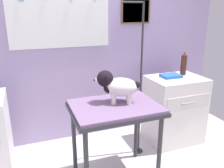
# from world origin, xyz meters

# --- Properties ---
(rear_wall_panel) EXTENTS (4.00, 0.09, 2.30)m
(rear_wall_panel) POSITION_xyz_m (0.00, 1.28, 1.16)
(rear_wall_panel) COLOR #A591C0
(rear_wall_panel) RESTS_ON ground
(grooming_table) EXTENTS (0.84, 0.62, 0.81)m
(grooming_table) POSITION_xyz_m (0.12, 0.27, 0.72)
(grooming_table) COLOR #2D2D33
(grooming_table) RESTS_ON ground
(grooming_arm) EXTENTS (0.30, 0.11, 1.76)m
(grooming_arm) POSITION_xyz_m (0.55, 0.60, 0.82)
(grooming_arm) COLOR #2D2D33
(grooming_arm) RESTS_ON ground
(dog) EXTENTS (0.43, 0.30, 0.32)m
(dog) POSITION_xyz_m (0.16, 0.33, 0.98)
(dog) COLOR white
(dog) RESTS_ON grooming_table
(cabinet_right) EXTENTS (0.68, 0.54, 0.86)m
(cabinet_right) POSITION_xyz_m (1.13, 0.71, 0.43)
(cabinet_right) COLOR silver
(cabinet_right) RESTS_ON ground
(soda_bottle) EXTENTS (0.08, 0.08, 0.29)m
(soda_bottle) POSITION_xyz_m (1.29, 0.80, 1.00)
(soda_bottle) COLOR #44231A
(soda_bottle) RESTS_ON cabinet_right
(supply_tray) EXTENTS (0.24, 0.18, 0.04)m
(supply_tray) POSITION_xyz_m (1.07, 0.75, 0.88)
(supply_tray) COLOR blue
(supply_tray) RESTS_ON cabinet_right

